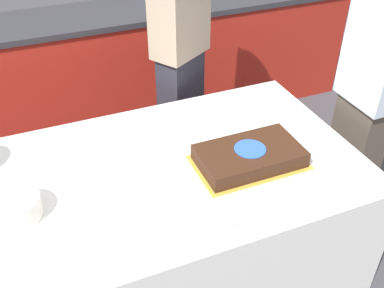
% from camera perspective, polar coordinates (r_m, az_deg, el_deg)
% --- Properties ---
extents(ground_plane, '(14.00, 14.00, 0.00)m').
position_cam_1_polar(ground_plane, '(2.59, -5.16, -16.47)').
color(ground_plane, '#424247').
extents(back_counter, '(4.40, 0.58, 0.92)m').
position_cam_1_polar(back_counter, '(3.55, -13.87, 8.44)').
color(back_counter, '#A82319').
rests_on(back_counter, ground_plane).
extents(dining_table, '(2.04, 1.09, 0.74)m').
position_cam_1_polar(dining_table, '(2.30, -5.66, -10.86)').
color(dining_table, silver).
rests_on(dining_table, ground_plane).
extents(cake, '(0.52, 0.32, 0.08)m').
position_cam_1_polar(cake, '(2.09, 7.30, -1.53)').
color(cake, gold).
rests_on(cake, dining_table).
extents(plate_stack, '(0.21, 0.21, 0.09)m').
position_cam_1_polar(plate_stack, '(1.95, -21.60, -7.51)').
color(plate_stack, white).
rests_on(plate_stack, dining_table).
extents(side_plate_near_cake, '(0.21, 0.21, 0.00)m').
position_cam_1_polar(side_plate_near_cake, '(2.31, 1.71, 1.68)').
color(side_plate_near_cake, white).
rests_on(side_plate_near_cake, dining_table).
extents(utensil_pile, '(0.15, 0.10, 0.02)m').
position_cam_1_polar(utensil_pile, '(1.81, 2.43, -9.87)').
color(utensil_pile, white).
rests_on(utensil_pile, dining_table).
extents(person_cutting_cake, '(0.39, 0.35, 1.71)m').
position_cam_1_polar(person_cutting_cake, '(2.71, -1.50, 11.07)').
color(person_cutting_cake, '#282833').
rests_on(person_cutting_cake, ground_plane).
extents(person_seated_right, '(0.23, 0.33, 1.65)m').
position_cam_1_polar(person_seated_right, '(2.52, 21.56, 5.81)').
color(person_seated_right, '#4C4238').
rests_on(person_seated_right, ground_plane).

